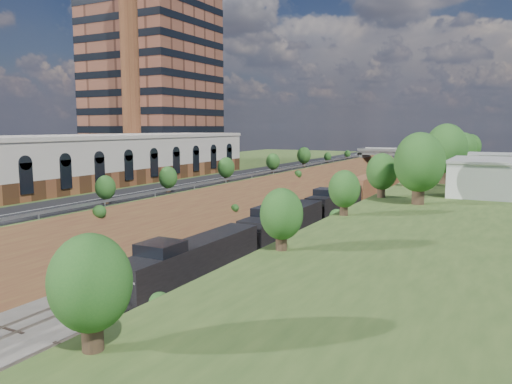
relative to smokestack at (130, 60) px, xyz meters
name	(u,v)px	position (x,y,z in m)	size (l,w,h in m)	color
platform_left	(161,184)	(3.00, 4.00, -22.50)	(44.00, 180.00, 5.00)	#385422
embankment_left	(265,205)	(25.00, 4.00, -25.00)	(7.07, 180.00, 7.07)	brown
embankment_right	(398,216)	(47.00, 4.00, -25.00)	(7.07, 180.00, 7.07)	brown
rail_left_track	(312,209)	(33.40, 4.00, -24.91)	(1.58, 180.00, 0.18)	gray
rail_right_track	(343,211)	(38.60, 4.00, -24.91)	(1.58, 180.00, 0.18)	gray
road	(242,174)	(20.50, 4.00, -19.95)	(8.00, 180.00, 0.10)	black
guardrail	(263,173)	(24.60, 3.80, -19.45)	(0.10, 171.00, 0.70)	#99999E
commercial_building	(91,160)	(8.00, -18.00, -16.49)	(14.30, 62.30, 7.00)	brown
highrise_tower	(151,33)	(-8.00, 16.00, 7.88)	(22.00, 22.00, 53.90)	brown
smokestack	(130,60)	(0.00, 0.00, 0.00)	(3.20, 3.20, 40.00)	brown
overpass	(406,158)	(36.00, 66.00, -20.08)	(24.50, 8.30, 7.40)	gray
white_building_near	(492,178)	(59.50, -4.00, -18.00)	(9.00, 12.00, 4.00)	silver
white_building_far	(494,167)	(59.00, 18.00, -18.20)	(8.00, 10.00, 3.60)	silver
tree_right_large	(419,163)	(53.00, -16.00, -15.62)	(5.25, 5.25, 7.61)	#473323
tree_left_crest	(74,190)	(24.20, -36.00, -17.96)	(2.45, 2.45, 3.55)	#473323
freight_train	(401,173)	(38.60, 47.57, -22.45)	(2.91, 179.71, 4.55)	black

